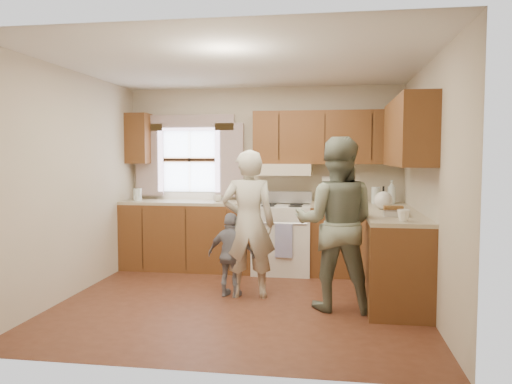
% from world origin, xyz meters
% --- Properties ---
extents(room, '(3.80, 3.80, 3.80)m').
position_xyz_m(room, '(0.00, 0.00, 1.25)').
color(room, '#4A2417').
rests_on(room, ground).
extents(kitchen_fixtures, '(3.80, 2.25, 2.15)m').
position_xyz_m(kitchen_fixtures, '(0.62, 1.08, 0.84)').
color(kitchen_fixtures, '#48240F').
rests_on(kitchen_fixtures, ground).
extents(stove, '(0.76, 0.67, 1.07)m').
position_xyz_m(stove, '(0.30, 1.44, 0.47)').
color(stove, silver).
rests_on(stove, ground).
extents(woman_left, '(0.64, 0.47, 1.62)m').
position_xyz_m(woman_left, '(0.04, 0.21, 0.81)').
color(woman_left, beige).
rests_on(woman_left, ground).
extents(woman_right, '(0.89, 0.71, 1.75)m').
position_xyz_m(woman_right, '(0.99, -0.07, 0.87)').
color(woman_right, '#273C29').
rests_on(woman_right, ground).
extents(child, '(0.58, 0.33, 0.93)m').
position_xyz_m(child, '(-0.15, 0.19, 0.47)').
color(child, gray).
rests_on(child, ground).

